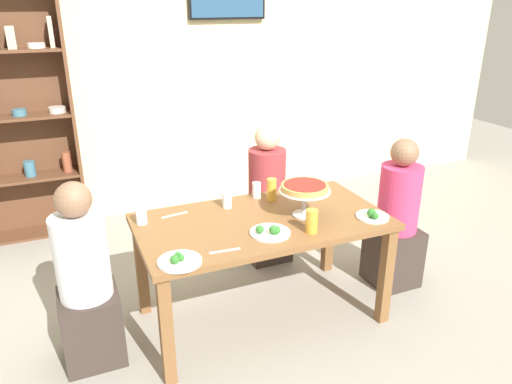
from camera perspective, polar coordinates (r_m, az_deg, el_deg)
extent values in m
plane|color=gray|center=(3.49, 0.66, -14.27)|extent=(12.00, 12.00, 0.00)
cube|color=beige|center=(4.96, -9.80, 13.89)|extent=(8.00, 0.12, 2.80)
cube|color=brown|center=(3.12, 0.72, -3.53)|extent=(1.59, 0.85, 0.04)
cube|color=brown|center=(2.82, -10.49, -15.77)|extent=(0.07, 0.07, 0.70)
cube|color=brown|center=(3.37, 15.01, -9.49)|extent=(0.07, 0.07, 0.70)
cube|color=brown|center=(3.43, -13.32, -8.66)|extent=(0.07, 0.07, 0.70)
cube|color=brown|center=(3.89, 8.50, -4.48)|extent=(0.07, 0.07, 0.70)
cube|color=brown|center=(4.67, -20.77, 8.57)|extent=(0.03, 0.30, 2.20)
cube|color=brown|center=(4.82, -27.25, 7.95)|extent=(1.10, 0.02, 2.20)
cube|color=brown|center=(5.01, -25.21, -4.49)|extent=(1.04, 0.28, 0.02)
cube|color=brown|center=(4.82, -26.24, 1.40)|extent=(1.04, 0.28, 0.02)
cube|color=brown|center=(4.68, -27.35, 7.73)|extent=(1.04, 0.28, 0.02)
cylinder|color=#3D7084|center=(4.78, -25.05, 2.51)|extent=(0.10, 0.10, 0.14)
cylinder|color=brown|center=(4.77, -21.34, 3.33)|extent=(0.08, 0.08, 0.18)
cylinder|color=#3D7084|center=(4.66, -26.07, 8.41)|extent=(0.12, 0.12, 0.05)
cylinder|color=beige|center=(4.65, -22.33, 8.94)|extent=(0.14, 0.14, 0.05)
cube|color=#B2A88E|center=(4.58, -26.85, 15.91)|extent=(0.07, 0.13, 0.18)
cylinder|color=silver|center=(4.58, -24.43, 15.42)|extent=(0.14, 0.14, 0.04)
cube|color=#B2A88E|center=(4.57, -22.99, 16.95)|extent=(0.04, 0.13, 0.25)
cube|color=#382D28|center=(3.18, -18.70, -14.71)|extent=(0.34, 0.34, 0.45)
cylinder|color=silver|center=(2.93, -19.81, -7.17)|extent=(0.30, 0.30, 0.50)
sphere|color=#846047|center=(2.79, -20.72, -0.84)|extent=(0.20, 0.20, 0.20)
cube|color=#382D28|center=(3.88, 15.74, -7.22)|extent=(0.34, 0.34, 0.45)
cylinder|color=#D63866|center=(3.68, 16.48, -0.73)|extent=(0.30, 0.30, 0.50)
sphere|color=#846047|center=(3.57, 17.07, 4.46)|extent=(0.20, 0.20, 0.20)
cube|color=#382D28|center=(4.09, 1.24, -4.79)|extent=(0.34, 0.34, 0.45)
cylinder|color=#993338|center=(3.90, 1.30, 1.46)|extent=(0.30, 0.30, 0.50)
sphere|color=beige|center=(3.80, 1.34, 6.42)|extent=(0.20, 0.20, 0.20)
cylinder|color=silver|center=(3.18, 5.63, -2.65)|extent=(0.15, 0.15, 0.01)
cylinder|color=silver|center=(3.14, 5.68, -1.24)|extent=(0.03, 0.03, 0.16)
cylinder|color=silver|center=(3.11, 5.74, 0.17)|extent=(0.33, 0.33, 0.01)
cylinder|color=tan|center=(3.10, 5.75, 0.54)|extent=(0.30, 0.30, 0.04)
cylinder|color=maroon|center=(3.10, 5.77, 0.88)|extent=(0.27, 0.27, 0.00)
cylinder|color=white|center=(2.65, -8.96, -8.06)|extent=(0.24, 0.24, 0.01)
sphere|color=#2D7028|center=(2.61, -9.53, -7.82)|extent=(0.05, 0.05, 0.05)
sphere|color=#2D7028|center=(2.66, -9.14, -7.34)|extent=(0.04, 0.04, 0.04)
sphere|color=#2D7028|center=(2.63, -8.81, -7.62)|extent=(0.04, 0.04, 0.04)
cylinder|color=white|center=(3.22, 13.53, -2.82)|extent=(0.21, 0.21, 0.01)
sphere|color=#2D7028|center=(3.16, 13.83, -2.73)|extent=(0.05, 0.05, 0.05)
sphere|color=#2D7028|center=(3.18, 13.43, -2.41)|extent=(0.06, 0.06, 0.06)
cylinder|color=white|center=(2.92, 1.67, -4.80)|extent=(0.25, 0.25, 0.01)
sphere|color=#2D7028|center=(2.89, 0.44, -4.41)|extent=(0.05, 0.05, 0.05)
sphere|color=#2D7028|center=(2.88, 2.09, -4.45)|extent=(0.05, 0.05, 0.05)
sphere|color=#2D7028|center=(2.88, 2.42, -4.49)|extent=(0.05, 0.05, 0.05)
cylinder|color=gold|center=(2.93, 6.57, -3.43)|extent=(0.07, 0.07, 0.15)
cylinder|color=gold|center=(3.37, 1.84, 0.28)|extent=(0.07, 0.07, 0.16)
cylinder|color=white|center=(3.12, -13.34, -2.74)|extent=(0.07, 0.07, 0.10)
cylinder|color=white|center=(3.27, -3.43, -0.97)|extent=(0.06, 0.06, 0.11)
cylinder|color=white|center=(3.43, 0.07, 0.23)|extent=(0.06, 0.06, 0.11)
cube|color=silver|center=(2.74, -3.69, -6.91)|extent=(0.18, 0.03, 0.00)
cube|color=silver|center=(3.21, -9.57, -2.67)|extent=(0.18, 0.04, 0.00)
cube|color=silver|center=(3.57, 5.83, 0.13)|extent=(0.18, 0.04, 0.00)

